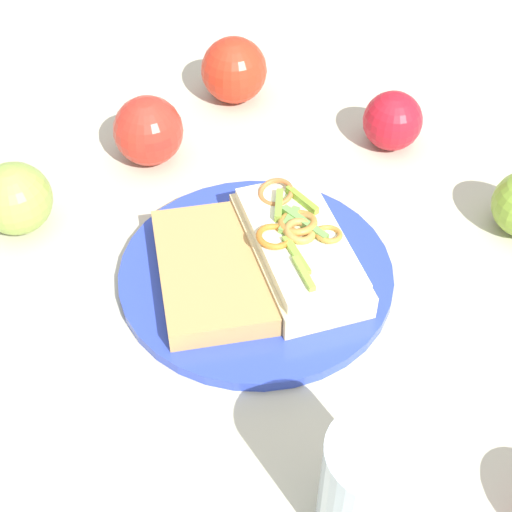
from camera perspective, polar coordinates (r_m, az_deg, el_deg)
name	(u,v)px	position (r m, az deg, el deg)	size (l,w,h in m)	color
ground_plane	(256,278)	(0.78, 0.00, -1.62)	(2.00, 2.00, 0.00)	#B6B198
plate	(256,274)	(0.77, 0.00, -1.33)	(0.27, 0.27, 0.01)	#2E43B6
sandwich	(298,245)	(0.77, 3.07, 0.79)	(0.18, 0.10, 0.05)	beige
bread_slice_side	(213,272)	(0.75, -3.15, -1.17)	(0.17, 0.10, 0.02)	tan
apple_1	(15,198)	(0.84, -17.18, 4.03)	(0.08, 0.08, 0.08)	#8BA844
apple_2	(393,121)	(0.93, 9.94, 9.70)	(0.07, 0.07, 0.07)	red
apple_3	(234,70)	(0.99, -1.62, 13.41)	(0.08, 0.08, 0.08)	red
apple_4	(148,131)	(0.90, -7.87, 9.05)	(0.08, 0.08, 0.08)	red
drinking_glass	(372,490)	(0.59, 8.44, -16.54)	(0.08, 0.08, 0.11)	silver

